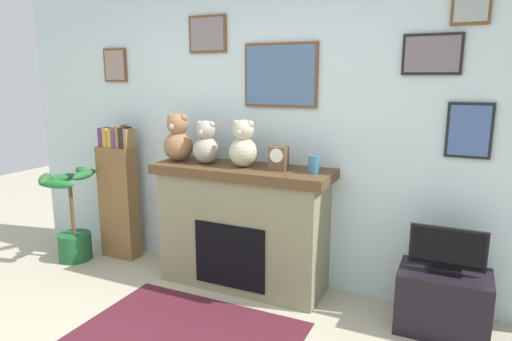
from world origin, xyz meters
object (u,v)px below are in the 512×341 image
object	(u,v)px
television	(447,252)
mantel_clock	(279,158)
bookshelf	(119,196)
potted_plant	(72,222)
teddy_bear_grey	(206,144)
teddy_bear_cream	(243,146)
tv_stand	(443,301)
fireplace	(243,226)
candle_jar	(314,164)
teddy_bear_tan	(178,140)

from	to	relation	value
television	mantel_clock	distance (m)	1.37
bookshelf	potted_plant	world-z (taller)	bookshelf
teddy_bear_grey	teddy_bear_cream	bearing A→B (deg)	-0.00
tv_stand	teddy_bear_cream	size ratio (longest dim) A/B	1.57
fireplace	candle_jar	bearing A→B (deg)	-1.66
bookshelf	teddy_bear_grey	distance (m)	1.20
bookshelf	teddy_bear_cream	world-z (taller)	teddy_bear_cream
tv_stand	candle_jar	bearing A→B (deg)	177.57
fireplace	mantel_clock	distance (m)	0.69
teddy_bear_grey	tv_stand	bearing A→B (deg)	-1.22
teddy_bear_tan	tv_stand	bearing A→B (deg)	-1.06
teddy_bear_tan	teddy_bear_cream	world-z (taller)	teddy_bear_tan
teddy_bear_grey	teddy_bear_cream	xyz separation A→B (m)	(0.35, -0.00, 0.01)
candle_jar	teddy_bear_tan	world-z (taller)	teddy_bear_tan
candle_jar	teddy_bear_grey	bearing A→B (deg)	-179.97
television	candle_jar	bearing A→B (deg)	177.49
teddy_bear_tan	teddy_bear_cream	bearing A→B (deg)	0.00
fireplace	teddy_bear_grey	bearing A→B (deg)	-176.86
teddy_bear_grey	fireplace	bearing A→B (deg)	3.14
potted_plant	mantel_clock	bearing A→B (deg)	5.65
television	teddy_bear_tan	distance (m)	2.29
bookshelf	teddy_bear_cream	distance (m)	1.52
potted_plant	teddy_bear_tan	distance (m)	1.41
candle_jar	mantel_clock	world-z (taller)	mantel_clock
candle_jar	mantel_clock	bearing A→B (deg)	-179.71
teddy_bear_tan	mantel_clock	bearing A→B (deg)	-0.06
potted_plant	television	xyz separation A→B (m)	(3.32, 0.16, 0.20)
teddy_bear_grey	candle_jar	bearing A→B (deg)	0.03
fireplace	television	size ratio (longest dim) A/B	3.05
teddy_bear_cream	television	bearing A→B (deg)	-1.54
mantel_clock	teddy_bear_cream	xyz separation A→B (m)	(-0.31, 0.00, 0.08)
bookshelf	tv_stand	distance (m)	2.99
potted_plant	teddy_bear_grey	distance (m)	1.64
fireplace	television	world-z (taller)	fireplace
tv_stand	candle_jar	size ratio (longest dim) A/B	4.34
bookshelf	teddy_bear_tan	bearing A→B (deg)	-4.45
bookshelf	television	world-z (taller)	bookshelf
candle_jar	mantel_clock	distance (m)	0.29
bookshelf	teddy_bear_tan	xyz separation A→B (m)	(0.76, -0.06, 0.61)
potted_plant	candle_jar	world-z (taller)	candle_jar
candle_jar	teddy_bear_cream	xyz separation A→B (m)	(-0.59, -0.00, 0.10)
bookshelf	teddy_bear_cream	bearing A→B (deg)	-2.43
fireplace	candle_jar	size ratio (longest dim) A/B	10.83
potted_plant	television	bearing A→B (deg)	2.81
mantel_clock	teddy_bear_cream	world-z (taller)	teddy_bear_cream
teddy_bear_cream	candle_jar	bearing A→B (deg)	0.05
television	fireplace	bearing A→B (deg)	177.82
fireplace	tv_stand	size ratio (longest dim) A/B	2.49
bookshelf	teddy_bear_tan	world-z (taller)	teddy_bear_tan
potted_plant	candle_jar	xyz separation A→B (m)	(2.35, 0.21, 0.72)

